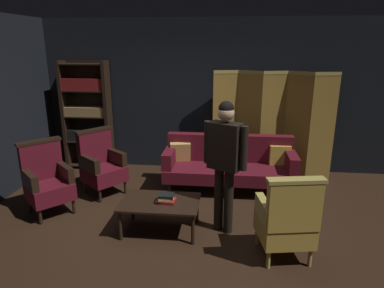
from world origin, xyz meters
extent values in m
plane|color=black|center=(0.00, 0.00, 0.00)|extent=(10.00, 10.00, 0.00)
cube|color=black|center=(0.00, 2.45, 1.40)|extent=(7.20, 0.10, 2.80)
cube|color=olive|center=(0.45, 2.22, 0.95)|extent=(0.45, 0.17, 1.90)
cube|color=tan|center=(0.45, 2.22, 1.87)|extent=(0.45, 0.18, 0.06)
cube|color=olive|center=(0.87, 2.19, 0.95)|extent=(0.43, 0.22, 1.90)
cube|color=tan|center=(0.87, 2.19, 1.87)|extent=(0.43, 0.23, 0.06)
cube|color=olive|center=(1.30, 2.16, 0.95)|extent=(0.45, 0.16, 1.90)
cube|color=tan|center=(1.30, 2.16, 1.87)|extent=(0.45, 0.16, 0.06)
cube|color=olive|center=(1.72, 2.09, 0.95)|extent=(0.40, 0.28, 1.90)
cube|color=tan|center=(1.72, 2.09, 1.87)|extent=(0.40, 0.29, 0.06)
cube|color=olive|center=(2.13, 2.02, 0.95)|extent=(0.45, 0.13, 1.90)
cube|color=tan|center=(2.13, 2.02, 1.87)|extent=(0.46, 0.14, 0.06)
cube|color=black|center=(-2.57, 2.18, 1.02)|extent=(0.06, 0.32, 2.05)
cube|color=black|center=(-1.73, 2.18, 1.02)|extent=(0.06, 0.32, 2.05)
cube|color=black|center=(-2.15, 2.33, 1.02)|extent=(0.90, 0.02, 2.05)
cube|color=black|center=(-2.15, 2.18, 0.06)|extent=(0.86, 0.30, 0.02)
cube|color=black|center=(-2.15, 2.18, 0.54)|extent=(0.86, 0.30, 0.02)
cube|color=black|center=(-2.15, 2.16, 0.66)|extent=(0.78, 0.22, 0.22)
cube|color=black|center=(-2.15, 2.18, 1.02)|extent=(0.86, 0.30, 0.02)
cube|color=#9E7A47|center=(-2.15, 2.16, 1.12)|extent=(0.78, 0.22, 0.17)
cube|color=black|center=(-2.15, 2.18, 1.51)|extent=(0.86, 0.30, 0.02)
cube|color=maroon|center=(-2.15, 2.16, 1.63)|extent=(0.78, 0.22, 0.22)
cube|color=black|center=(-2.15, 2.18, 1.99)|extent=(0.86, 0.30, 0.02)
cylinder|color=black|center=(-0.40, 1.05, 0.11)|extent=(0.07, 0.07, 0.22)
cylinder|color=black|center=(1.50, 1.05, 0.11)|extent=(0.07, 0.07, 0.22)
cylinder|color=black|center=(-0.40, 1.65, 0.11)|extent=(0.07, 0.07, 0.22)
cylinder|color=black|center=(1.50, 1.65, 0.11)|extent=(0.07, 0.07, 0.22)
cube|color=#4C0F19|center=(0.55, 1.35, 0.32)|extent=(2.10, 0.76, 0.20)
cube|color=#4C0F19|center=(0.55, 1.66, 0.65)|extent=(2.10, 0.18, 0.46)
cube|color=#4C0F19|center=(-0.43, 1.35, 0.55)|extent=(0.16, 0.68, 0.26)
cube|color=#4C0F19|center=(1.53, 1.35, 0.55)|extent=(0.16, 0.68, 0.26)
cube|color=tan|center=(-0.28, 1.55, 0.57)|extent=(0.36, 0.22, 0.35)
cube|color=#B79338|center=(1.38, 1.55, 0.57)|extent=(0.35, 0.14, 0.34)
cylinder|color=black|center=(-0.77, -0.28, 0.20)|extent=(0.04, 0.04, 0.39)
cylinder|color=black|center=(0.13, -0.28, 0.20)|extent=(0.04, 0.04, 0.39)
cylinder|color=black|center=(-0.77, 0.26, 0.20)|extent=(0.04, 0.04, 0.39)
cylinder|color=black|center=(0.13, 0.26, 0.20)|extent=(0.04, 0.04, 0.39)
cube|color=black|center=(-0.32, -0.01, 0.41)|extent=(1.00, 0.64, 0.03)
cylinder|color=tan|center=(1.36, -0.12, 0.11)|extent=(0.04, 0.04, 0.22)
cylinder|color=tan|center=(0.91, -0.20, 0.11)|extent=(0.04, 0.04, 0.22)
cylinder|color=tan|center=(1.44, -0.57, 0.11)|extent=(0.04, 0.04, 0.22)
cylinder|color=tan|center=(0.99, -0.65, 0.11)|extent=(0.04, 0.04, 0.22)
cube|color=#B79338|center=(1.17, -0.38, 0.34)|extent=(0.65, 0.65, 0.24)
cube|color=#B79338|center=(1.21, -0.61, 0.73)|extent=(0.57, 0.22, 0.54)
cube|color=tan|center=(1.21, -0.61, 1.02)|extent=(0.61, 0.23, 0.04)
cube|color=tan|center=(1.41, -0.34, 0.57)|extent=(0.18, 0.51, 0.22)
cube|color=tan|center=(0.94, -0.42, 0.57)|extent=(0.18, 0.51, 0.22)
cylinder|color=black|center=(-1.97, -0.03, 0.11)|extent=(0.04, 0.04, 0.22)
cylinder|color=black|center=(-1.65, 0.31, 0.11)|extent=(0.04, 0.04, 0.22)
cylinder|color=black|center=(-2.30, 0.29, 0.11)|extent=(0.04, 0.04, 0.22)
cylinder|color=black|center=(-1.99, 0.62, 0.11)|extent=(0.04, 0.04, 0.22)
cube|color=#4C0F19|center=(-1.98, 0.30, 0.34)|extent=(0.79, 0.79, 0.24)
cube|color=#4C0F19|center=(-2.14, 0.46, 0.73)|extent=(0.47, 0.49, 0.54)
cube|color=black|center=(-2.14, 0.46, 1.02)|extent=(0.51, 0.53, 0.04)
cube|color=black|center=(-2.14, 0.12, 0.57)|extent=(0.43, 0.41, 0.22)
cube|color=black|center=(-1.81, 0.47, 0.57)|extent=(0.43, 0.41, 0.22)
cylinder|color=black|center=(-1.41, 0.69, 0.11)|extent=(0.04, 0.04, 0.22)
cylinder|color=black|center=(-1.12, 1.05, 0.11)|extent=(0.04, 0.04, 0.22)
cylinder|color=black|center=(-1.77, 0.98, 0.11)|extent=(0.04, 0.04, 0.22)
cylinder|color=black|center=(-1.48, 1.34, 0.11)|extent=(0.04, 0.04, 0.22)
cube|color=#4C0F19|center=(-1.44, 1.02, 0.34)|extent=(0.79, 0.79, 0.24)
cube|color=#4C0F19|center=(-1.62, 1.16, 0.73)|extent=(0.45, 0.51, 0.54)
cube|color=black|center=(-1.62, 1.16, 1.02)|extent=(0.48, 0.55, 0.04)
cube|color=black|center=(-1.59, 0.83, 0.57)|extent=(0.45, 0.38, 0.22)
cube|color=black|center=(-1.29, 1.21, 0.57)|extent=(0.45, 0.38, 0.22)
cylinder|color=black|center=(0.54, 0.06, 0.43)|extent=(0.12, 0.12, 0.86)
cylinder|color=black|center=(0.42, 0.12, 0.43)|extent=(0.12, 0.12, 0.86)
cube|color=maroon|center=(0.48, 0.09, 0.90)|extent=(0.36, 0.29, 0.09)
cube|color=black|center=(0.48, 0.09, 1.15)|extent=(0.45, 0.37, 0.58)
cube|color=white|center=(0.53, 0.19, 1.18)|extent=(0.13, 0.07, 0.41)
cube|color=maroon|center=(0.54, 0.19, 1.41)|extent=(0.09, 0.06, 0.04)
cylinder|color=black|center=(0.70, -0.03, 1.16)|extent=(0.09, 0.09, 0.54)
cylinder|color=black|center=(0.26, 0.20, 1.16)|extent=(0.09, 0.09, 0.54)
sphere|color=tan|center=(0.48, 0.09, 1.56)|extent=(0.20, 0.20, 0.20)
sphere|color=black|center=(0.48, 0.09, 1.61)|extent=(0.18, 0.18, 0.18)
cube|color=maroon|center=(-0.24, -0.03, 0.44)|extent=(0.24, 0.19, 0.04)
cube|color=#9E7A47|center=(-0.24, -0.03, 0.47)|extent=(0.22, 0.19, 0.03)
cube|color=black|center=(-0.24, -0.03, 0.51)|extent=(0.19, 0.15, 0.04)
camera|label=1|loc=(0.50, -3.86, 2.34)|focal=31.60mm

